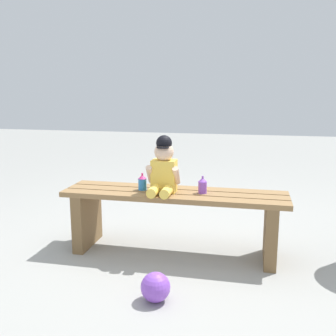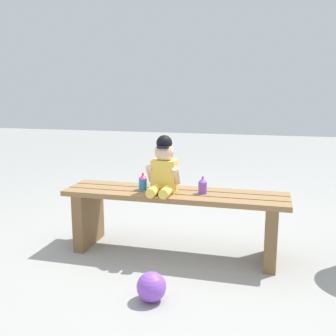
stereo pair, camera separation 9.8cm
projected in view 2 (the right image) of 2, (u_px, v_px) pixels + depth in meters
name	position (u px, v px, depth m)	size (l,w,h in m)	color
ground_plane	(174.00, 252.00, 2.87)	(16.00, 16.00, 0.00)	#999993
park_bench	(174.00, 212.00, 2.81)	(1.59, 0.38, 0.46)	olive
child_figure	(164.00, 168.00, 2.72)	(0.23, 0.27, 0.40)	#F2C64C
sippy_cup_left	(143.00, 182.00, 2.82)	(0.06, 0.06, 0.12)	#338CE5
sippy_cup_right	(203.00, 185.00, 2.72)	(0.06, 0.06, 0.12)	#8C4CCC
toy_ball	(151.00, 287.00, 2.19)	(0.17, 0.17, 0.17)	#8C4CCC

